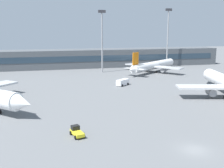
# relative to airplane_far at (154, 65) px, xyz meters

# --- Properties ---
(ground_plane) EXTENTS (400.00, 400.00, 0.00)m
(ground_plane) POSITION_rel_airplane_far_xyz_m (-25.63, -36.80, -3.00)
(ground_plane) COLOR slate
(terminal_building) EXTENTS (138.71, 12.13, 9.00)m
(terminal_building) POSITION_rel_airplane_far_xyz_m (-25.63, 22.94, 1.51)
(terminal_building) COLOR #4C5156
(terminal_building) RESTS_ON ground_plane
(airplane_far) EXTENTS (33.16, 27.42, 9.83)m
(airplane_far) POSITION_rel_airplane_far_xyz_m (0.00, 0.00, 0.00)
(airplane_far) COLOR silver
(airplane_far) RESTS_ON ground_plane
(baggage_tug_yellow) EXTENTS (2.52, 3.86, 1.75)m
(baggage_tug_yellow) POSITION_rel_airplane_far_xyz_m (-43.00, -66.47, -2.20)
(baggage_tug_yellow) COLOR yellow
(baggage_tug_yellow) RESTS_ON ground_plane
(service_van_white) EXTENTS (5.31, 4.81, 2.08)m
(service_van_white) POSITION_rel_airplane_far_xyz_m (-22.36, -25.63, -1.88)
(service_van_white) COLOR white
(service_van_white) RESTS_ON ground_plane
(floodlight_tower_west) EXTENTS (3.20, 0.80, 29.08)m
(floodlight_tower_west) POSITION_rel_airplane_far_xyz_m (12.53, 13.34, 13.61)
(floodlight_tower_west) COLOR gray
(floodlight_tower_west) RESTS_ON ground_plane
(floodlight_tower_east) EXTENTS (3.20, 0.80, 27.12)m
(floodlight_tower_east) POSITION_rel_airplane_far_xyz_m (-22.97, 4.76, 12.61)
(floodlight_tower_east) COLOR gray
(floodlight_tower_east) RESTS_ON ground_plane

